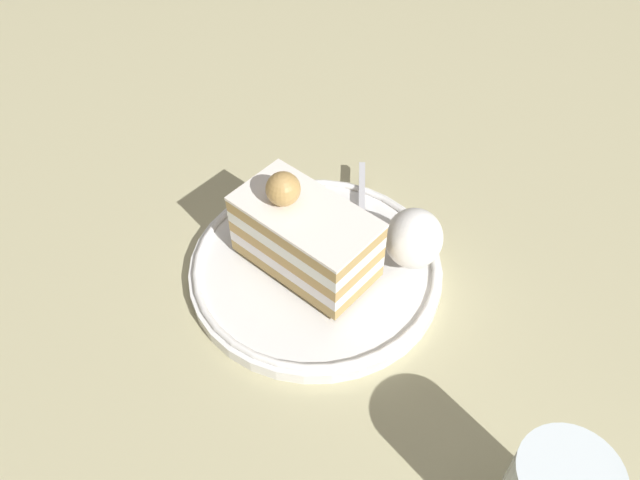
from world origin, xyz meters
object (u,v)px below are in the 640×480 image
object	(u,v)px
fork	(362,206)
cake_slice	(304,239)
dessert_plate	(320,269)
whipped_cream_dollop	(414,238)

from	to	relation	value
fork	cake_slice	bearing A→B (deg)	57.34
fork	dessert_plate	bearing A→B (deg)	64.21
cake_slice	whipped_cream_dollop	bearing A→B (deg)	-171.88
cake_slice	fork	world-z (taller)	cake_slice
dessert_plate	fork	xyz separation A→B (m)	(-0.03, -0.07, 0.01)
cake_slice	fork	distance (m)	0.09
whipped_cream_dollop	cake_slice	bearing A→B (deg)	8.12
dessert_plate	cake_slice	xyz separation A→B (m)	(0.01, 0.00, 0.04)
cake_slice	fork	bearing A→B (deg)	-122.66
dessert_plate	whipped_cream_dollop	bearing A→B (deg)	-172.69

